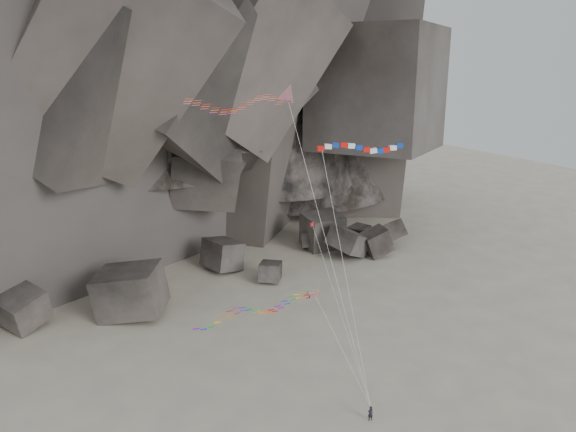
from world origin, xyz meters
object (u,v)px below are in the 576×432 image
kite_flyer (370,412)px  banner_kite (361,150)px  pennant_kite (323,260)px  parafoil_kite (252,310)px  delta_kite (233,103)px

kite_flyer → banner_kite: (1.95, 5.31, 24.29)m
kite_flyer → pennant_kite: 15.46m
kite_flyer → pennant_kite: (-2.51, 4.72, 14.51)m
kite_flyer → banner_kite: bearing=-101.7°
parafoil_kite → kite_flyer: bearing=-37.1°
banner_kite → parafoil_kite: bearing=-174.4°
delta_kite → banner_kite: size_ratio=1.22×
kite_flyer → parafoil_kite: parafoil_kite is taller
kite_flyer → delta_kite: (-9.16, 9.08, 28.79)m
pennant_kite → parafoil_kite: bearing=117.0°
delta_kite → pennant_kite: bearing=-57.7°
pennant_kite → banner_kite: bearing=-22.3°
delta_kite → banner_kite: 12.56m
banner_kite → pennant_kite: banner_kite is taller
kite_flyer → banner_kite: size_ratio=0.07×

